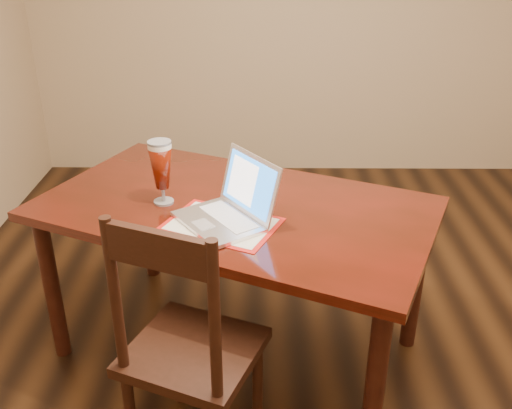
{
  "coord_description": "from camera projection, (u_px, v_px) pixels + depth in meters",
  "views": [
    {
      "loc": [
        -0.42,
        -2.1,
        1.9
      ],
      "look_at": [
        -0.44,
        0.1,
        0.82
      ],
      "focal_mm": 40.0,
      "sensor_mm": 36.0,
      "label": 1
    }
  ],
  "objects": [
    {
      "name": "dining_table",
      "position": [
        233.0,
        222.0,
        2.54
      ],
      "size": [
        1.94,
        1.57,
        1.08
      ],
      "rotation": [
        0.0,
        0.0,
        -0.42
      ],
      "color": "#491009",
      "rests_on": "ground"
    },
    {
      "name": "dining_chair",
      "position": [
        188.0,
        350.0,
        2.08
      ],
      "size": [
        0.59,
        0.58,
        1.08
      ],
      "rotation": [
        0.0,
        0.0,
        -0.39
      ],
      "color": "black",
      "rests_on": "ground"
    },
    {
      "name": "ground",
      "position": [
        348.0,
        368.0,
        2.72
      ],
      "size": [
        5.0,
        5.0,
        0.0
      ],
      "primitive_type": "plane",
      "color": "black",
      "rests_on": "ground"
    }
  ]
}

